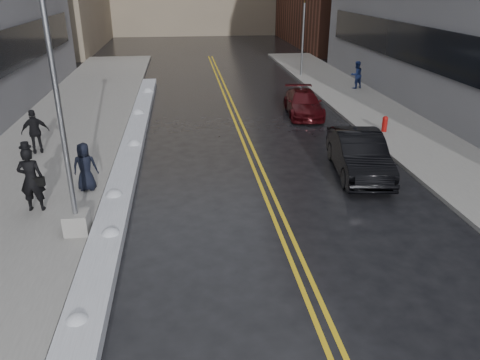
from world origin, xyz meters
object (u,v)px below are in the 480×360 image
object	(u,v)px
fire_hydrant	(385,123)
pedestrian_fedora	(31,179)
pedestrian_d	(35,132)
car_maroon	(303,103)
traffic_signal	(303,29)
pedestrian_c	(85,167)
car_black	(359,154)
pedestrian_east	(356,75)
lamppost	(66,152)

from	to	relation	value
fire_hydrant	pedestrian_fedora	xyz separation A→B (m)	(-13.83, -6.40, 0.61)
pedestrian_d	car_maroon	distance (m)	13.20
traffic_signal	pedestrian_c	size ratio (longest dim) A/B	3.66
pedestrian_d	car_black	xyz separation A→B (m)	(12.24, -3.39, -0.27)
pedestrian_east	pedestrian_c	bearing A→B (deg)	23.89
pedestrian_east	car_maroon	size ratio (longest dim) A/B	0.40
fire_hydrant	pedestrian_c	xyz separation A→B (m)	(-12.53, -5.06, 0.42)
pedestrian_fedora	pedestrian_d	size ratio (longest dim) A/B	1.12
pedestrian_c	pedestrian_d	distance (m)	4.77
traffic_signal	lamppost	bearing A→B (deg)	-118.21
lamppost	fire_hydrant	distance (m)	14.81
car_black	car_maroon	size ratio (longest dim) A/B	1.09
traffic_signal	car_black	xyz separation A→B (m)	(-2.41, -18.47, -2.63)
lamppost	car_black	world-z (taller)	lamppost
fire_hydrant	pedestrian_fedora	size ratio (longest dim) A/B	0.36
lamppost	traffic_signal	size ratio (longest dim) A/B	1.27
lamppost	pedestrian_fedora	distance (m)	2.61
traffic_signal	car_maroon	bearing A→B (deg)	-103.27
pedestrian_east	car_black	distance (m)	14.50
pedestrian_d	car_maroon	bearing A→B (deg)	-176.85
traffic_signal	pedestrian_east	xyz separation A→B (m)	(2.42, -4.80, -2.39)
traffic_signal	pedestrian_d	xyz separation A→B (m)	(-14.65, -15.08, -2.35)
pedestrian_fedora	pedestrian_east	size ratio (longest dim) A/B	1.17
pedestrian_c	lamppost	bearing A→B (deg)	95.49
lamppost	car_black	xyz separation A→B (m)	(9.39, 3.53, -1.76)
lamppost	pedestrian_c	xyz separation A→B (m)	(-0.23, 2.94, -1.56)
pedestrian_c	pedestrian_east	distance (m)	20.30
car_black	fire_hydrant	bearing A→B (deg)	64.18
traffic_signal	pedestrian_east	world-z (taller)	traffic_signal
traffic_signal	pedestrian_fedora	world-z (taller)	traffic_signal
fire_hydrant	pedestrian_d	bearing A→B (deg)	-175.94
pedestrian_c	car_maroon	xyz separation A→B (m)	(9.63, 8.87, -0.34)
pedestrian_c	car_black	distance (m)	9.64
fire_hydrant	traffic_signal	size ratio (longest dim) A/B	0.12
car_maroon	fire_hydrant	bearing A→B (deg)	-47.48
fire_hydrant	pedestrian_c	size ratio (longest dim) A/B	0.45
fire_hydrant	car_maroon	xyz separation A→B (m)	(-2.90, 3.81, 0.08)
lamppost	car_maroon	size ratio (longest dim) A/B	1.76
pedestrian_fedora	pedestrian_east	world-z (taller)	pedestrian_fedora
fire_hydrant	traffic_signal	distance (m)	14.30
lamppost	traffic_signal	xyz separation A→B (m)	(11.80, 22.00, 0.87)
pedestrian_c	pedestrian_d	size ratio (longest dim) A/B	0.91
pedestrian_fedora	car_black	xyz separation A→B (m)	(10.92, 1.94, -0.39)
pedestrian_d	fire_hydrant	bearing A→B (deg)	165.48
pedestrian_fedora	pedestrian_c	world-z (taller)	pedestrian_fedora
pedestrian_fedora	car_black	distance (m)	11.10
pedestrian_fedora	car_black	bearing A→B (deg)	-169.41
traffic_signal	pedestrian_fedora	bearing A→B (deg)	-123.16
car_black	car_maroon	distance (m)	8.28
car_black	pedestrian_d	bearing A→B (deg)	171.76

